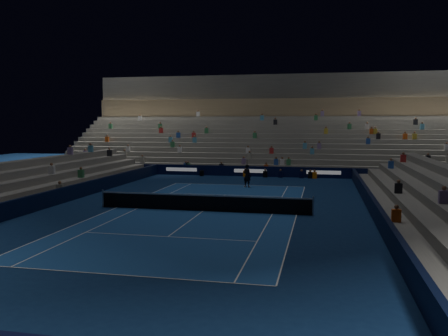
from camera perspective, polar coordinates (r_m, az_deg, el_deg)
name	(u,v)px	position (r m, az deg, el deg)	size (l,w,h in m)	color
ground	(203,211)	(27.71, -2.58, -5.29)	(90.00, 90.00, 0.00)	#0C224A
court_surface	(203,211)	(27.71, -2.58, -5.28)	(10.97, 23.77, 0.01)	navy
sponsor_barrier_far	(250,171)	(45.60, 3.25, -0.40)	(44.00, 0.25, 1.00)	black
sponsor_barrier_east	(374,209)	(26.91, 17.92, -4.80)	(0.25, 37.00, 1.00)	black
sponsor_barrier_west	(55,197)	(31.46, -19.98, -3.40)	(0.25, 37.00, 1.00)	black
grandstand_main	(263,139)	(54.70, 4.76, 3.60)	(44.00, 15.20, 11.20)	slate
grandstand_east	(443,204)	(27.43, 25.18, -3.98)	(5.00, 37.00, 2.50)	slate
grandstand_west	(6,189)	(33.35, -25.08, -2.37)	(5.00, 37.00, 2.50)	slate
tennis_net	(203,203)	(27.62, -2.58, -4.26)	(12.90, 0.10, 1.10)	#B2B2B7
tennis_player	(247,176)	(37.83, 2.84, -0.96)	(0.68, 0.45, 1.86)	black
broadcast_camera	(202,173)	(45.97, -2.76, -0.62)	(0.53, 0.91, 0.54)	black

